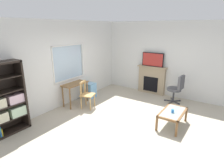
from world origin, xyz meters
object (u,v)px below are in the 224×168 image
object	(u,v)px
office_chair	(177,88)
coffee_table	(173,114)
plastic_drawer_unit	(90,90)
tv	(153,60)
bookshelf	(6,103)
desk_under_window	(75,87)
fireplace	(152,80)
sippy_cup	(173,111)
wooden_chair	(87,94)

from	to	relation	value
office_chair	coffee_table	bearing A→B (deg)	-166.89
plastic_drawer_unit	tv	size ratio (longest dim) A/B	0.65
bookshelf	desk_under_window	xyz separation A→B (m)	(2.24, -0.11, -0.18)
fireplace	sippy_cup	world-z (taller)	fireplace
fireplace	sippy_cup	bearing A→B (deg)	-145.57
bookshelf	tv	distance (m)	5.11
desk_under_window	sippy_cup	bearing A→B (deg)	-84.37
bookshelf	office_chair	size ratio (longest dim) A/B	1.80
bookshelf	sippy_cup	bearing A→B (deg)	-52.50
plastic_drawer_unit	fireplace	size ratio (longest dim) A/B	0.47
wooden_chair	tv	bearing A→B (deg)	-25.19
desk_under_window	tv	bearing A→B (deg)	-34.09
desk_under_window	fireplace	size ratio (longest dim) A/B	0.79
fireplace	sippy_cup	distance (m)	2.68
desk_under_window	sippy_cup	size ratio (longest dim) A/B	10.26
coffee_table	desk_under_window	bearing A→B (deg)	96.82
tv	sippy_cup	distance (m)	2.81
desk_under_window	fireplace	bearing A→B (deg)	-33.90
bookshelf	wooden_chair	world-z (taller)	bookshelf
wooden_chair	fireplace	size ratio (longest dim) A/B	0.77
bookshelf	plastic_drawer_unit	size ratio (longest dim) A/B	3.28
fireplace	coffee_table	world-z (taller)	fireplace
office_chair	plastic_drawer_unit	bearing A→B (deg)	113.99
plastic_drawer_unit	sippy_cup	world-z (taller)	plastic_drawer_unit
desk_under_window	wooden_chair	world-z (taller)	wooden_chair
desk_under_window	office_chair	distance (m)	3.49
fireplace	plastic_drawer_unit	bearing A→B (deg)	134.86
desk_under_window	office_chair	xyz separation A→B (m)	(2.06, -2.82, -0.06)
wooden_chair	sippy_cup	bearing A→B (deg)	-83.19
desk_under_window	bookshelf	bearing A→B (deg)	177.09
bookshelf	sippy_cup	size ratio (longest dim) A/B	20.03
fireplace	wooden_chair	bearing A→B (deg)	154.97
fireplace	tv	xyz separation A→B (m)	(-0.02, -0.00, 0.81)
desk_under_window	wooden_chair	size ratio (longest dim) A/B	1.03
wooden_chair	tv	distance (m)	2.92
plastic_drawer_unit	sippy_cup	bearing A→B (deg)	-98.22
wooden_chair	coffee_table	distance (m)	2.72
tv	coffee_table	world-z (taller)	tv
office_chair	coffee_table	distance (m)	1.74
wooden_chair	office_chair	world-z (taller)	office_chair
desk_under_window	sippy_cup	world-z (taller)	desk_under_window
bookshelf	office_chair	xyz separation A→B (m)	(4.30, -2.93, -0.24)
fireplace	bookshelf	bearing A→B (deg)	159.18
bookshelf	office_chair	world-z (taller)	bookshelf
bookshelf	fireplace	bearing A→B (deg)	-20.82
office_chair	desk_under_window	bearing A→B (deg)	126.24
coffee_table	tv	bearing A→B (deg)	35.33
desk_under_window	fireplace	xyz separation A→B (m)	(2.53, -1.70, -0.06)
plastic_drawer_unit	fireplace	distance (m)	2.48
fireplace	office_chair	size ratio (longest dim) A/B	1.16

